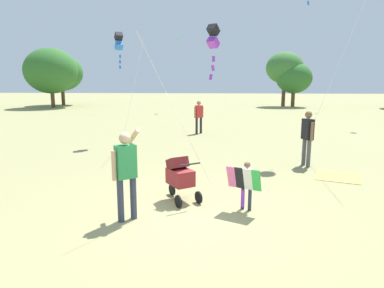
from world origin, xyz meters
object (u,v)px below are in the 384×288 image
at_px(child_with_butterfly_kite, 246,181).
at_px(kite_green_novelty, 119,42).
at_px(picnic_blanket, 338,177).
at_px(person_adult_flyer, 126,168).
at_px(person_sitting_far, 199,114).
at_px(kite_adult_black, 213,38).
at_px(stroller, 180,175).
at_px(person_couple_left, 307,134).

relative_size(child_with_butterfly_kite, kite_green_novelty, 0.23).
xyz_separation_m(kite_green_novelty, picnic_blanket, (7.56, -5.02, -4.28)).
bearing_deg(child_with_butterfly_kite, kite_green_novelty, 121.14).
height_order(person_adult_flyer, person_sitting_far, person_adult_flyer).
bearing_deg(kite_adult_black, stroller, -121.17).
relative_size(kite_green_novelty, person_sitting_far, 2.80).
distance_m(person_adult_flyer, kite_green_novelty, 9.29).
height_order(kite_green_novelty, picnic_blanket, kite_green_novelty).
height_order(person_adult_flyer, picnic_blanket, person_adult_flyer).
xyz_separation_m(child_with_butterfly_kite, kite_adult_black, (-0.74, 1.72, 3.10)).
height_order(kite_adult_black, person_sitting_far, kite_adult_black).
bearing_deg(stroller, person_adult_flyer, -127.96).
distance_m(person_couple_left, picnic_blanket, 1.73).
bearing_deg(child_with_butterfly_kite, person_sitting_far, 97.82).
bearing_deg(person_couple_left, stroller, -137.39).
relative_size(child_with_butterfly_kite, stroller, 0.99).
distance_m(stroller, picnic_blanket, 4.90).
bearing_deg(person_adult_flyer, person_couple_left, 44.78).
height_order(person_adult_flyer, person_couple_left, person_adult_flyer).
xyz_separation_m(stroller, person_couple_left, (3.74, 3.44, 0.44)).
xyz_separation_m(person_couple_left, picnic_blanket, (0.60, -1.25, -1.04)).
distance_m(stroller, person_sitting_far, 9.95).
bearing_deg(person_sitting_far, kite_green_novelty, -139.90).
relative_size(kite_adult_black, person_sitting_far, 2.44).
bearing_deg(person_sitting_far, picnic_blanket, -60.87).
bearing_deg(person_adult_flyer, kite_adult_black, 55.27).
bearing_deg(kite_adult_black, kite_green_novelty, 123.16).
bearing_deg(child_with_butterfly_kite, stroller, 159.75).
bearing_deg(person_couple_left, person_sitting_far, 119.79).
height_order(kite_green_novelty, person_couple_left, kite_green_novelty).
xyz_separation_m(child_with_butterfly_kite, person_sitting_far, (-1.44, 10.48, 0.34)).
distance_m(kite_adult_black, kite_green_novelty, 7.22).
relative_size(child_with_butterfly_kite, kite_adult_black, 0.26).
relative_size(kite_adult_black, kite_green_novelty, 0.87).
xyz_separation_m(stroller, kite_adult_black, (0.71, 1.18, 3.14)).
height_order(child_with_butterfly_kite, kite_adult_black, kite_adult_black).
xyz_separation_m(kite_green_novelty, person_sitting_far, (3.24, 2.73, -3.30)).
distance_m(person_adult_flyer, person_couple_left, 6.58).
distance_m(kite_adult_black, picnic_blanket, 5.30).
height_order(child_with_butterfly_kite, person_adult_flyer, person_adult_flyer).
bearing_deg(person_couple_left, kite_adult_black, -143.26).
distance_m(child_with_butterfly_kite, stroller, 1.55).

